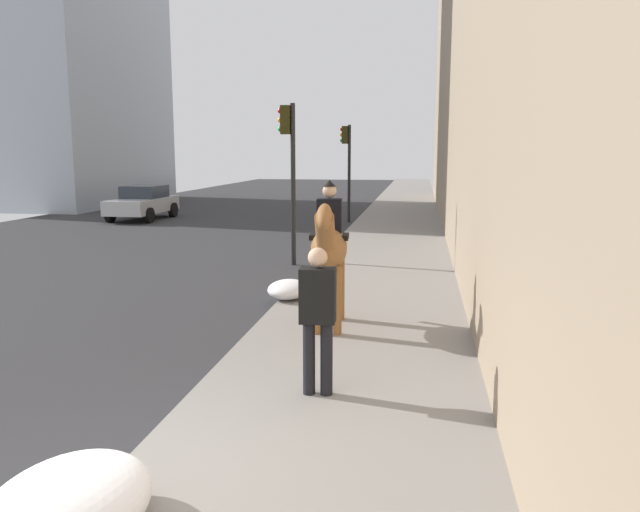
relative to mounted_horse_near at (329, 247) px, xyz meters
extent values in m
cube|color=gray|center=(-4.82, -0.50, -1.35)|extent=(120.00, 3.40, 0.12)
ellipsoid|color=brown|center=(0.08, 0.01, -0.04)|extent=(1.54, 0.67, 0.66)
cylinder|color=brown|center=(-0.36, -0.19, -0.77)|extent=(0.13, 0.13, 1.06)
cylinder|color=brown|center=(-0.38, 0.13, -0.77)|extent=(0.13, 0.13, 1.06)
cylinder|color=brown|center=(0.54, -0.12, -0.77)|extent=(0.13, 0.13, 1.06)
cylinder|color=brown|center=(0.52, 0.20, -0.77)|extent=(0.13, 0.13, 1.06)
cylinder|color=brown|center=(-0.69, -0.05, 0.31)|extent=(0.65, 0.32, 0.68)
ellipsoid|color=brown|center=(-0.90, -0.06, 0.56)|extent=(0.64, 0.26, 0.49)
cylinder|color=black|center=(0.79, 0.06, -0.14)|extent=(0.29, 0.12, 0.55)
cube|color=black|center=(0.13, 0.01, 0.14)|extent=(0.48, 0.63, 0.08)
cube|color=black|center=(0.13, 0.01, 0.46)|extent=(0.31, 0.40, 0.55)
sphere|color=#D8AD8C|center=(0.13, 0.01, 0.85)|extent=(0.22, 0.22, 0.22)
cone|color=black|center=(0.13, 0.01, 0.97)|extent=(0.21, 0.21, 0.10)
cylinder|color=black|center=(-2.76, -0.18, -0.87)|extent=(0.14, 0.14, 0.85)
cylinder|color=black|center=(-2.75, -0.38, -0.87)|extent=(0.14, 0.14, 0.85)
cube|color=black|center=(-2.76, -0.28, -0.13)|extent=(0.28, 0.41, 0.62)
sphere|color=#D8AD8C|center=(-2.76, -0.28, 0.30)|extent=(0.22, 0.22, 0.22)
cube|color=#B7BABF|center=(15.60, 10.27, -0.79)|extent=(4.00, 1.71, 0.60)
cube|color=#262D38|center=(15.84, 10.27, -0.23)|extent=(1.81, 1.49, 0.52)
cylinder|color=black|center=(14.36, 9.43, -1.09)|extent=(0.64, 0.22, 0.64)
cylinder|color=black|center=(14.37, 11.12, -1.09)|extent=(0.64, 0.22, 0.64)
cylinder|color=black|center=(16.83, 9.42, -1.09)|extent=(0.64, 0.22, 0.64)
cylinder|color=black|center=(16.84, 11.10, -1.09)|extent=(0.64, 0.22, 0.64)
cylinder|color=black|center=(5.98, 1.78, 0.61)|extent=(0.12, 0.12, 4.04)
cube|color=#2D280C|center=(5.98, 1.96, 2.23)|extent=(0.20, 0.24, 0.70)
sphere|color=red|center=(5.98, 2.09, 2.45)|extent=(0.14, 0.14, 0.14)
sphere|color=orange|center=(5.98, 2.09, 2.23)|extent=(0.14, 0.14, 0.14)
sphere|color=green|center=(5.98, 2.09, 2.01)|extent=(0.14, 0.14, 0.14)
cylinder|color=black|center=(16.05, 1.51, 0.55)|extent=(0.12, 0.12, 3.93)
cube|color=#2D280C|center=(16.05, 1.69, 2.11)|extent=(0.20, 0.24, 0.70)
sphere|color=red|center=(16.05, 1.82, 2.33)|extent=(0.14, 0.14, 0.14)
sphere|color=orange|center=(16.05, 1.82, 2.11)|extent=(0.14, 0.14, 0.14)
sphere|color=green|center=(16.05, 1.82, 1.89)|extent=(0.14, 0.14, 0.14)
ellipsoid|color=white|center=(-5.74, 1.05, -1.04)|extent=(1.45, 1.12, 0.50)
ellipsoid|color=white|center=(1.86, 1.05, -1.12)|extent=(1.00, 0.77, 0.35)
camera|label=1|loc=(-9.52, -1.39, 1.45)|focal=35.31mm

